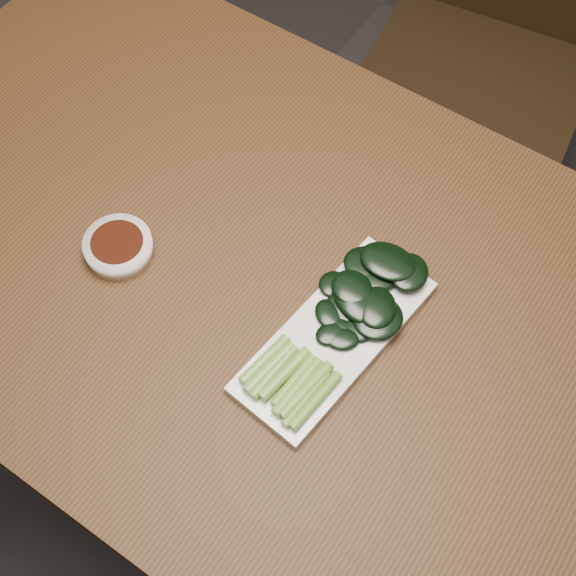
{
  "coord_description": "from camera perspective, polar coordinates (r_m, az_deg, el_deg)",
  "views": [
    {
      "loc": [
        0.31,
        -0.45,
        1.69
      ],
      "look_at": [
        0.01,
        -0.01,
        0.76
      ],
      "focal_mm": 50.0,
      "sensor_mm": 36.0,
      "label": 1
    }
  ],
  "objects": [
    {
      "name": "chair_far",
      "position": [
        1.8,
        14.11,
        16.56
      ],
      "size": [
        0.52,
        0.52,
        0.89
      ],
      "rotation": [
        0.0,
        0.0,
        0.15
      ],
      "color": "black",
      "rests_on": "ground"
    },
    {
      "name": "serving_plate",
      "position": [
        1.05,
        3.32,
        -3.46
      ],
      "size": [
        0.15,
        0.31,
        0.01
      ],
      "rotation": [
        0.0,
        0.0,
        -0.11
      ],
      "color": "white",
      "rests_on": "table"
    },
    {
      "name": "ground",
      "position": [
        1.78,
        -0.13,
        -11.76
      ],
      "size": [
        6.0,
        6.0,
        0.0
      ],
      "primitive_type": "plane",
      "color": "#2D2A2A",
      "rests_on": "ground"
    },
    {
      "name": "gai_lan",
      "position": [
        1.05,
        4.5,
        -1.64
      ],
      "size": [
        0.14,
        0.3,
        0.02
      ],
      "color": "#689E36",
      "rests_on": "serving_plate"
    },
    {
      "name": "sauce_bowl",
      "position": [
        1.13,
        -11.96,
        2.87
      ],
      "size": [
        0.09,
        0.09,
        0.03
      ],
      "color": "white",
      "rests_on": "table"
    },
    {
      "name": "table",
      "position": [
        1.15,
        -0.2,
        -1.43
      ],
      "size": [
        1.4,
        0.8,
        0.75
      ],
      "color": "#412712",
      "rests_on": "ground"
    }
  ]
}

